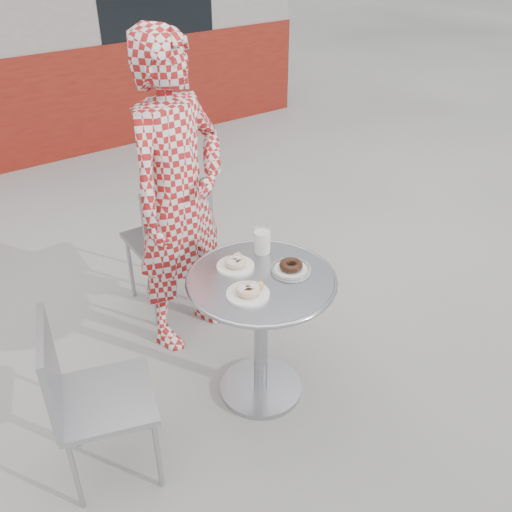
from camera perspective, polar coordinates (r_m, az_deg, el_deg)
ground at (r=3.05m, az=0.16°, el=-13.29°), size 60.00×60.00×0.00m
bistro_table at (r=2.70m, az=0.52°, el=-5.25°), size 0.70×0.70×0.71m
chair_far at (r=3.51m, az=-8.62°, el=-0.97°), size 0.43×0.44×0.88m
chair_left at (r=2.63m, az=-14.51°, el=-16.22°), size 0.49×0.49×0.82m
seated_person at (r=2.98m, az=-7.75°, el=5.72°), size 0.73×0.59×1.71m
plate_far at (r=2.67m, az=-2.06°, el=-0.76°), size 0.18×0.18×0.05m
plate_near at (r=2.48m, az=-0.75°, el=-3.55°), size 0.19×0.19×0.05m
plate_checker at (r=2.64m, az=3.51°, el=-1.21°), size 0.19×0.19×0.05m
milk_cup at (r=2.75m, az=0.64°, el=1.51°), size 0.09×0.09×0.14m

